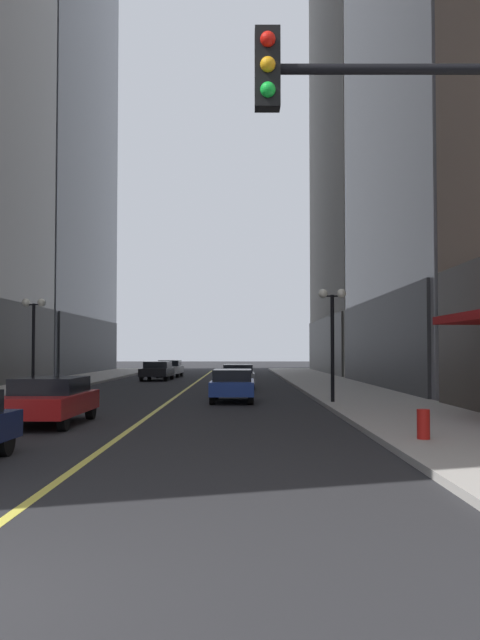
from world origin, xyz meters
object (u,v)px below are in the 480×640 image
(car_grey, at_px, (236,375))
(car_white, at_px, (168,368))
(car_blue, at_px, (231,384))
(car_black, at_px, (155,370))
(car_red, at_px, (47,399))
(street_lamp_right_mid, at_px, (330,320))
(traffic_light_near_right, at_px, (461,199))
(fire_hydrant_right, at_px, (421,428))
(street_lamp_left_far, at_px, (31,324))

(car_grey, height_order, car_white, same)
(car_blue, xyz_separation_m, car_black, (-5.47, 21.29, 0.00))
(car_red, bearing_deg, street_lamp_right_mid, 38.34)
(traffic_light_near_right, relative_size, fire_hydrant_right, 7.06)
(street_lamp_right_mid, height_order, fire_hydrant_right, street_lamp_right_mid)
(traffic_light_near_right, bearing_deg, street_lamp_right_mid, 86.94)
(car_red, xyz_separation_m, car_blue, (5.08, 9.09, -0.00))
(car_red, xyz_separation_m, car_white, (-0.16, 36.92, -0.00))
(car_grey, distance_m, traffic_light_near_right, 32.41)
(car_red, bearing_deg, car_grey, 74.89)
(car_red, height_order, traffic_light_near_right, traffic_light_near_right)
(car_blue, height_order, car_grey, same)
(car_red, relative_size, fire_hydrant_right, 5.92)
(car_blue, bearing_deg, car_black, 104.41)
(traffic_light_near_right, bearing_deg, car_red, 121.79)
(car_black, xyz_separation_m, street_lamp_left_far, (-3.52, -18.20, 2.54))
(car_grey, bearing_deg, street_lamp_left_far, -141.34)
(car_red, xyz_separation_m, street_lamp_left_far, (-3.92, 12.18, 2.54))
(car_white, bearing_deg, car_red, -89.75)
(traffic_light_near_right, distance_m, street_lamp_right_mid, 19.70)
(car_white, bearing_deg, street_lamp_left_far, -98.62)
(car_red, height_order, street_lamp_left_far, street_lamp_left_far)
(street_lamp_left_far, bearing_deg, car_white, 81.38)
(car_blue, height_order, street_lamp_right_mid, street_lamp_right_mid)
(car_white, xyz_separation_m, fire_hydrant_right, (9.55, -41.54, -0.32))
(car_red, bearing_deg, fire_hydrant_right, -26.18)
(car_red, height_order, car_grey, same)
(car_white, relative_size, traffic_light_near_right, 0.73)
(car_red, distance_m, street_lamp_left_far, 13.04)
(traffic_light_near_right, bearing_deg, car_grey, 94.55)
(car_grey, relative_size, street_lamp_right_mid, 0.91)
(car_grey, distance_m, street_lamp_right_mid, 13.26)
(car_black, bearing_deg, street_lamp_right_mid, -68.33)
(street_lamp_left_far, height_order, fire_hydrant_right, street_lamp_left_far)
(car_white, relative_size, street_lamp_right_mid, 0.93)
(car_black, relative_size, traffic_light_near_right, 0.82)
(street_lamp_right_mid, relative_size, fire_hydrant_right, 5.54)
(car_grey, xyz_separation_m, car_white, (-5.44, 17.39, 0.00))
(car_blue, distance_m, car_black, 21.98)
(car_blue, bearing_deg, street_lamp_right_mid, -28.47)
(car_white, xyz_separation_m, street_lamp_left_far, (-3.75, -24.75, 2.54))
(car_grey, bearing_deg, fire_hydrant_right, -80.33)
(car_white, relative_size, street_lamp_left_far, 0.93)
(car_blue, xyz_separation_m, traffic_light_near_right, (2.76, -21.73, 3.02))
(car_grey, bearing_deg, traffic_light_near_right, -85.45)
(car_white, height_order, street_lamp_right_mid, street_lamp_right_mid)
(street_lamp_left_far, distance_m, street_lamp_right_mid, 13.80)
(fire_hydrant_right, bearing_deg, car_red, 153.82)
(car_red, relative_size, car_black, 1.02)
(street_lamp_left_far, bearing_deg, traffic_light_near_right, -64.67)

